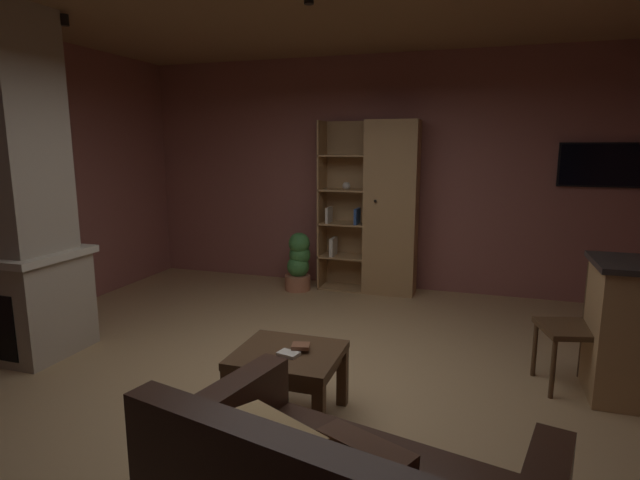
{
  "coord_description": "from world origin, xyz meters",
  "views": [
    {
      "loc": [
        1.21,
        -3.37,
        1.79
      ],
      "look_at": [
        0.0,
        0.4,
        1.05
      ],
      "focal_mm": 28.31,
      "sensor_mm": 36.0,
      "label": 1
    }
  ],
  "objects_px": {
    "bookshelf_cabinet": "(385,209)",
    "table_book_0": "(288,354)",
    "wall_mounted_tv": "(601,165)",
    "coffee_table": "(288,364)",
    "potted_floor_plant": "(299,262)",
    "table_book_1": "(301,346)",
    "dining_chair": "(583,320)",
    "stone_fireplace": "(9,204)"
  },
  "relations": [
    {
      "from": "bookshelf_cabinet",
      "to": "dining_chair",
      "type": "relative_size",
      "value": 2.27
    },
    {
      "from": "stone_fireplace",
      "to": "bookshelf_cabinet",
      "type": "relative_size",
      "value": 1.38
    },
    {
      "from": "table_book_1",
      "to": "dining_chair",
      "type": "bearing_deg",
      "value": 29.05
    },
    {
      "from": "stone_fireplace",
      "to": "coffee_table",
      "type": "relative_size",
      "value": 4.24
    },
    {
      "from": "table_book_1",
      "to": "dining_chair",
      "type": "height_order",
      "value": "dining_chair"
    },
    {
      "from": "bookshelf_cabinet",
      "to": "table_book_0",
      "type": "height_order",
      "value": "bookshelf_cabinet"
    },
    {
      "from": "table_book_0",
      "to": "dining_chair",
      "type": "bearing_deg",
      "value": 30.48
    },
    {
      "from": "table_book_0",
      "to": "table_book_1",
      "type": "distance_m",
      "value": 0.11
    },
    {
      "from": "bookshelf_cabinet",
      "to": "table_book_1",
      "type": "height_order",
      "value": "bookshelf_cabinet"
    },
    {
      "from": "bookshelf_cabinet",
      "to": "coffee_table",
      "type": "xyz_separation_m",
      "value": [
        -0.04,
        -3.13,
        -0.66
      ]
    },
    {
      "from": "bookshelf_cabinet",
      "to": "dining_chair",
      "type": "height_order",
      "value": "bookshelf_cabinet"
    },
    {
      "from": "table_book_0",
      "to": "bookshelf_cabinet",
      "type": "bearing_deg",
      "value": 89.69
    },
    {
      "from": "stone_fireplace",
      "to": "table_book_0",
      "type": "relative_size",
      "value": 21.77
    },
    {
      "from": "potted_floor_plant",
      "to": "stone_fireplace",
      "type": "bearing_deg",
      "value": -122.97
    },
    {
      "from": "potted_floor_plant",
      "to": "wall_mounted_tv",
      "type": "relative_size",
      "value": 0.85
    },
    {
      "from": "bookshelf_cabinet",
      "to": "wall_mounted_tv",
      "type": "bearing_deg",
      "value": 5.14
    },
    {
      "from": "table_book_0",
      "to": "dining_chair",
      "type": "xyz_separation_m",
      "value": [
        1.89,
        1.11,
        0.06
      ]
    },
    {
      "from": "dining_chair",
      "to": "potted_floor_plant",
      "type": "xyz_separation_m",
      "value": [
        -2.9,
        1.84,
        -0.17
      ]
    },
    {
      "from": "table_book_1",
      "to": "wall_mounted_tv",
      "type": "xyz_separation_m",
      "value": [
        2.3,
        3.31,
        1.09
      ]
    },
    {
      "from": "table_book_0",
      "to": "potted_floor_plant",
      "type": "bearing_deg",
      "value": 108.97
    },
    {
      "from": "bookshelf_cabinet",
      "to": "coffee_table",
      "type": "bearing_deg",
      "value": -90.82
    },
    {
      "from": "stone_fireplace",
      "to": "potted_floor_plant",
      "type": "relative_size",
      "value": 3.95
    },
    {
      "from": "stone_fireplace",
      "to": "coffee_table",
      "type": "xyz_separation_m",
      "value": [
        2.64,
        -0.33,
        -0.93
      ]
    },
    {
      "from": "bookshelf_cabinet",
      "to": "potted_floor_plant",
      "type": "height_order",
      "value": "bookshelf_cabinet"
    },
    {
      "from": "table_book_0",
      "to": "potted_floor_plant",
      "type": "height_order",
      "value": "potted_floor_plant"
    },
    {
      "from": "wall_mounted_tv",
      "to": "stone_fireplace",
      "type": "bearing_deg",
      "value": -149.09
    },
    {
      "from": "bookshelf_cabinet",
      "to": "potted_floor_plant",
      "type": "xyz_separation_m",
      "value": [
        -1.03,
        -0.24,
        -0.68
      ]
    },
    {
      "from": "coffee_table",
      "to": "potted_floor_plant",
      "type": "distance_m",
      "value": 3.05
    },
    {
      "from": "stone_fireplace",
      "to": "table_book_1",
      "type": "bearing_deg",
      "value": -6.26
    },
    {
      "from": "table_book_0",
      "to": "dining_chair",
      "type": "distance_m",
      "value": 2.19
    },
    {
      "from": "bookshelf_cabinet",
      "to": "wall_mounted_tv",
      "type": "relative_size",
      "value": 2.43
    },
    {
      "from": "potted_floor_plant",
      "to": "wall_mounted_tv",
      "type": "distance_m",
      "value": 3.61
    },
    {
      "from": "dining_chair",
      "to": "potted_floor_plant",
      "type": "relative_size",
      "value": 1.26
    },
    {
      "from": "coffee_table",
      "to": "table_book_1",
      "type": "xyz_separation_m",
      "value": [
        0.08,
        0.03,
        0.12
      ]
    },
    {
      "from": "stone_fireplace",
      "to": "dining_chair",
      "type": "bearing_deg",
      "value": 9.0
    },
    {
      "from": "coffee_table",
      "to": "table_book_0",
      "type": "distance_m",
      "value": 0.12
    },
    {
      "from": "bookshelf_cabinet",
      "to": "table_book_1",
      "type": "bearing_deg",
      "value": -89.36
    },
    {
      "from": "coffee_table",
      "to": "table_book_0",
      "type": "relative_size",
      "value": 5.13
    },
    {
      "from": "table_book_1",
      "to": "potted_floor_plant",
      "type": "height_order",
      "value": "potted_floor_plant"
    },
    {
      "from": "coffee_table",
      "to": "wall_mounted_tv",
      "type": "distance_m",
      "value": 4.28
    },
    {
      "from": "coffee_table",
      "to": "dining_chair",
      "type": "xyz_separation_m",
      "value": [
        1.92,
        1.05,
        0.16
      ]
    },
    {
      "from": "bookshelf_cabinet",
      "to": "potted_floor_plant",
      "type": "bearing_deg",
      "value": -166.82
    }
  ]
}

